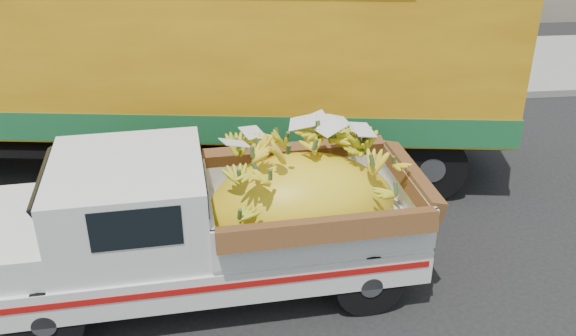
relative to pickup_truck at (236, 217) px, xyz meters
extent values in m
plane|color=black|center=(-1.23, -0.58, -0.98)|extent=(100.00, 100.00, 0.00)
cube|color=gray|center=(-1.23, 6.03, -0.90)|extent=(60.00, 0.25, 0.15)
cube|color=gray|center=(-1.23, 8.13, -0.91)|extent=(60.00, 4.00, 0.14)
cylinder|color=black|center=(-2.11, -0.97, -0.56)|extent=(0.86, 0.31, 0.84)
cylinder|color=black|center=(-2.24, 0.63, -0.56)|extent=(0.86, 0.31, 0.84)
cylinder|color=black|center=(1.52, -0.69, -0.56)|extent=(0.86, 0.31, 0.84)
cylinder|color=black|center=(1.40, 0.92, -0.56)|extent=(0.86, 0.31, 0.84)
cube|color=silver|center=(-0.41, -0.03, -0.37)|extent=(5.33, 2.28, 0.43)
cube|color=#A50F0C|center=(-0.34, -0.97, -0.29)|extent=(5.08, 0.41, 0.08)
cube|color=silver|center=(-2.53, -0.20, 0.05)|extent=(1.07, 1.83, 0.40)
cube|color=silver|center=(-1.21, -0.09, 0.35)|extent=(1.85, 1.93, 0.99)
cube|color=black|center=(-1.03, -0.99, 0.53)|extent=(0.94, 0.08, 0.46)
cube|color=silver|center=(0.91, 0.07, 0.13)|extent=(2.68, 2.07, 0.56)
ellipsoid|color=#F8AE16|center=(0.80, 0.06, 0.01)|extent=(2.41, 1.68, 1.41)
cylinder|color=black|center=(3.07, 1.90, -0.43)|extent=(1.13, 0.48, 1.10)
cylinder|color=black|center=(3.36, 3.88, -0.43)|extent=(1.13, 0.48, 1.10)
cylinder|color=black|center=(1.88, 2.08, -0.43)|extent=(1.13, 0.48, 1.10)
cylinder|color=black|center=(2.17, 4.06, -0.43)|extent=(1.13, 0.48, 1.10)
cube|color=black|center=(-1.44, 3.58, -0.20)|extent=(12.02, 2.74, 0.36)
cube|color=orange|center=(-1.44, 3.58, 1.40)|extent=(12.00, 4.19, 2.84)
cube|color=#1B5F30|center=(-1.44, 3.58, 0.23)|extent=(12.06, 4.21, 0.45)
camera|label=1|loc=(-0.07, -6.65, 4.08)|focal=40.00mm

